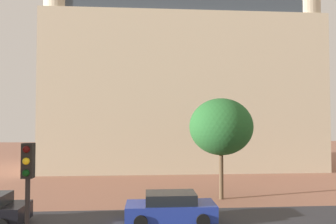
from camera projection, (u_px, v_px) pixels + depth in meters
name	position (u px, v px, depth m)	size (l,w,h in m)	color
ground_plane	(169.00, 215.00, 15.79)	(120.00, 120.00, 0.00)	#93604C
landmark_building	(180.00, 76.00, 33.23)	(27.89, 10.43, 34.03)	beige
car_blue	(171.00, 208.00, 14.62)	(4.32, 1.92, 1.44)	#23389E
traffic_light_pole	(27.00, 193.00, 7.73)	(0.28, 0.34, 4.31)	black
tree_curb_far	(221.00, 127.00, 19.22)	(4.02, 4.02, 6.38)	brown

